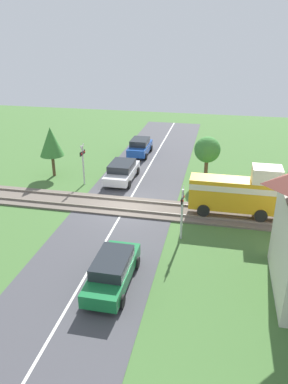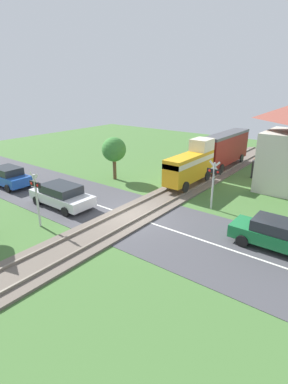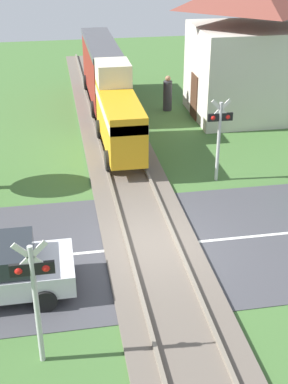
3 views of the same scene
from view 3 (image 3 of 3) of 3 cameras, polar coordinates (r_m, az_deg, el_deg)
The scene contains 8 objects.
ground_plane at distance 15.87m, azimuth 0.78°, elevation -5.88°, with size 60.00×60.00×0.00m, color #426B33.
road_surface at distance 15.87m, azimuth 0.78°, elevation -5.85°, with size 48.00×6.40×0.02m.
track_bed at distance 15.84m, azimuth 0.78°, elevation -5.68°, with size 2.80×48.00×0.24m.
train at distance 24.82m, azimuth -3.87°, elevation 11.38°, with size 1.58×12.83×3.18m.
crossing_signal_west_approach at distance 11.28m, azimuth -11.61°, elevation -9.93°, with size 0.90×0.18×3.09m.
crossing_signal_east_approach at distance 19.18m, azimuth 8.04°, elevation 6.62°, with size 0.90×0.18×3.09m.
station_building at distance 26.08m, azimuth 11.12°, elevation 14.75°, with size 5.43×4.76×6.53m.
pedestrian_by_station at distance 26.93m, azimuth 2.53°, elevation 10.34°, with size 0.43×0.43×1.75m.
Camera 3 is at (-2.51, -13.01, 8.73)m, focal length 50.00 mm.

